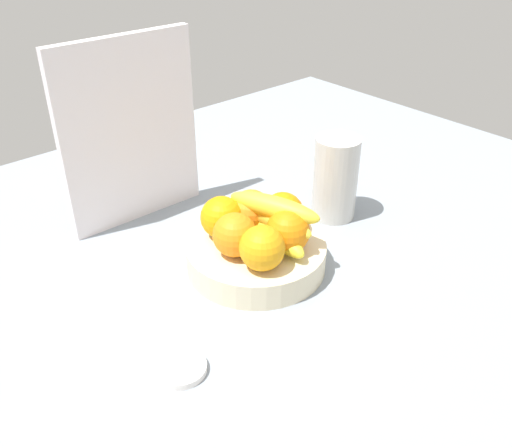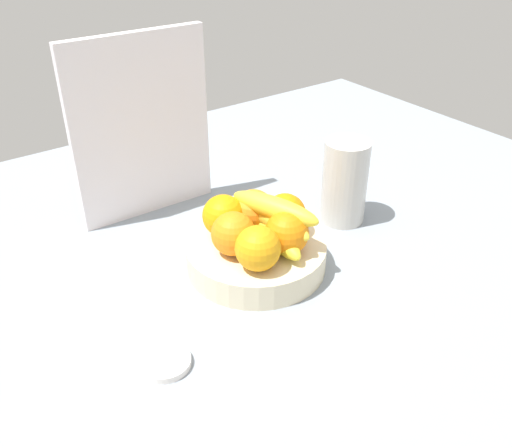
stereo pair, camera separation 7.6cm
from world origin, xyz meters
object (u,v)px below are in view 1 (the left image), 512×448
orange_front_left (235,235)px  banana_bunch (273,219)px  cutting_board (130,133)px  fruit_bowl (256,255)px  orange_front_right (262,248)px  orange_back_left (283,213)px  jar_lid (181,368)px  orange_top_stack (222,217)px  thermos_tumbler (335,178)px  orange_back_right (251,210)px  orange_center (288,231)px

orange_front_left → banana_bunch: (7.69, -1.07, 0.44)cm
orange_front_left → cutting_board: bearing=92.8°
fruit_bowl → orange_front_right: (-3.83, -5.81, 6.16)cm
cutting_board → orange_front_right: bearing=-85.2°
cutting_board → orange_front_left: bearing=-86.1°
orange_front_right → cutting_board: (-2.23, 34.86, 9.43)cm
orange_front_right → orange_back_left: same height
orange_back_left → jar_lid: (-30.53, -11.59, -8.05)cm
banana_bunch → jar_lid: 30.58cm
orange_top_stack → thermos_tumbler: (26.28, -2.93, -0.12)cm
fruit_bowl → orange_top_stack: 8.96cm
orange_back_right → thermos_tumbler: thermos_tumbler is taller
orange_top_stack → banana_bunch: bearing=-49.8°
orange_back_right → cutting_board: cutting_board is taller
orange_center → banana_bunch: 3.96cm
orange_back_left → orange_back_right: same height
fruit_bowl → thermos_tumbler: thermos_tumbler is taller
banana_bunch → jar_lid: (-27.38, -10.65, -8.49)cm
thermos_tumbler → banana_bunch: bearing=-169.0°
orange_front_left → orange_back_left: bearing=-0.8°
cutting_board → fruit_bowl: bearing=-77.1°
orange_center → orange_front_left: bearing=145.8°
orange_center → orange_top_stack: same height
banana_bunch → thermos_tumbler: 20.84cm
orange_top_stack → jar_lid: bearing=-140.8°
orange_top_stack → orange_front_left: bearing=-107.6°
orange_top_stack → orange_back_left: bearing=-33.7°
banana_bunch → cutting_board: bearing=106.9°
cutting_board → jar_lid: cutting_board is taller
orange_front_left → thermos_tumbler: 28.28cm
orange_back_left → orange_front_right: bearing=-150.3°
cutting_board → orange_center: bearing=-74.4°
orange_front_left → orange_front_right: (0.80, -5.86, 0.00)cm
orange_front_right → orange_center: 6.62cm
orange_front_left → fruit_bowl: bearing=-0.6°
fruit_bowl → orange_back_right: size_ratio=3.27×
fruit_bowl → orange_front_right: size_ratio=3.27×
orange_front_right → fruit_bowl: bearing=56.6°
orange_back_right → orange_top_stack: size_ratio=1.00×
fruit_bowl → orange_center: (2.74, -4.96, 6.16)cm
orange_center → orange_top_stack: size_ratio=1.00×
orange_back_left → orange_back_right: bearing=128.9°
fruit_bowl → orange_center: bearing=-61.1°
orange_center → orange_back_left: size_ratio=1.00×
thermos_tumbler → orange_back_left: bearing=-170.0°
orange_front_left → jar_lid: (-19.69, -11.73, -8.05)cm
orange_back_left → jar_lid: bearing=-159.2°
banana_bunch → thermos_tumbler: (20.45, 3.98, -0.57)cm
orange_front_left → orange_top_stack: size_ratio=1.00×
cutting_board → jar_lid: 47.94cm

